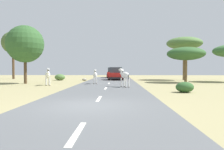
{
  "coord_description": "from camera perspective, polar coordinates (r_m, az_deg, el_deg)",
  "views": [
    {
      "loc": [
        1.29,
        -9.19,
        1.58
      ],
      "look_at": [
        0.68,
        12.39,
        0.97
      ],
      "focal_mm": 35.52,
      "sensor_mm": 36.0,
      "label": 1
    }
  ],
  "objects": [
    {
      "name": "tree_4",
      "position": [
        25.19,
        -21.47,
        7.39
      ],
      "size": [
        3.9,
        3.9,
        6.12
      ],
      "color": "#4C3823",
      "rests_on": "ground_plane"
    },
    {
      "name": "zebra_1",
      "position": [
        18.47,
        3.22,
        -0.11
      ],
      "size": [
        1.05,
        1.59,
        1.63
      ],
      "rotation": [
        0.0,
        0.0,
        0.49
      ],
      "color": "silver",
      "rests_on": "road"
    },
    {
      "name": "bush_0",
      "position": [
        15.51,
        18.21,
        -2.98
      ],
      "size": [
        1.18,
        1.06,
        0.71
      ],
      "primitive_type": "ellipsoid",
      "color": "#2D5628",
      "rests_on": "ground_plane"
    },
    {
      "name": "rock_1",
      "position": [
        29.09,
        -7.12,
        -1.17
      ],
      "size": [
        0.58,
        0.48,
        0.34
      ],
      "primitive_type": "ellipsoid",
      "color": "gray",
      "rests_on": "ground_plane"
    },
    {
      "name": "car_0",
      "position": [
        30.75,
        1.12,
        0.26
      ],
      "size": [
        2.22,
        4.44,
        1.74
      ],
      "rotation": [
        0.0,
        0.0,
        3.08
      ],
      "color": "red",
      "rests_on": "road"
    },
    {
      "name": "ground_plane",
      "position": [
        9.42,
        -6.35,
        -8.04
      ],
      "size": [
        90.0,
        90.0,
        0.0
      ],
      "primitive_type": "plane",
      "color": "#998E60"
    },
    {
      "name": "tree_3",
      "position": [
        26.68,
        18.49,
        5.19
      ],
      "size": [
        4.28,
        4.28,
        4.04
      ],
      "color": "brown",
      "rests_on": "ground_plane"
    },
    {
      "name": "tree_0",
      "position": [
        37.59,
        -24.11,
        7.55
      ],
      "size": [
        3.39,
        3.39,
        7.3
      ],
      "color": "#4C3823",
      "rests_on": "ground_plane"
    },
    {
      "name": "lane_markings",
      "position": [
        8.39,
        -5.18,
        -8.86
      ],
      "size": [
        0.16,
        56.0,
        0.01
      ],
      "color": "silver",
      "rests_on": "road"
    },
    {
      "name": "bush_2",
      "position": [
        31.0,
        -13.26,
        -0.56
      ],
      "size": [
        1.41,
        1.27,
        0.84
      ],
      "primitive_type": "ellipsoid",
      "color": "#4C7038",
      "rests_on": "ground_plane"
    },
    {
      "name": "car_1",
      "position": [
        38.16,
        0.32,
        0.53
      ],
      "size": [
        2.13,
        4.4,
        1.74
      ],
      "rotation": [
        0.0,
        0.0,
        -0.03
      ],
      "color": "red",
      "rests_on": "road"
    },
    {
      "name": "tree_5",
      "position": [
        32.68,
        18.11,
        7.7
      ],
      "size": [
        4.88,
        4.88,
        5.98
      ],
      "color": "brown",
      "rests_on": "ground_plane"
    },
    {
      "name": "zebra_2",
      "position": [
        21.86,
        -16.21,
        0.03
      ],
      "size": [
        0.91,
        1.69,
        1.67
      ],
      "rotation": [
        0.0,
        0.0,
        3.51
      ],
      "color": "silver",
      "rests_on": "ground_plane"
    },
    {
      "name": "zebra_0",
      "position": [
        22.49,
        -4.37,
        -0.01
      ],
      "size": [
        0.53,
        1.58,
        1.49
      ],
      "rotation": [
        0.0,
        0.0,
        3.25
      ],
      "color": "silver",
      "rests_on": "road"
    },
    {
      "name": "road",
      "position": [
        9.37,
        -4.45,
        -7.92
      ],
      "size": [
        6.0,
        64.0,
        0.05
      ],
      "primitive_type": "cube",
      "color": "#56595B",
      "rests_on": "ground_plane"
    }
  ]
}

